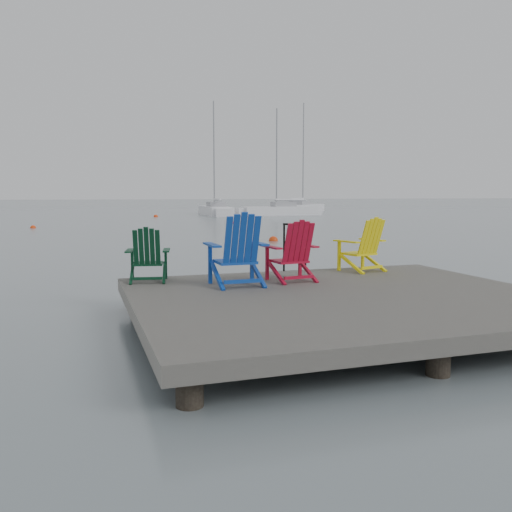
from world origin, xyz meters
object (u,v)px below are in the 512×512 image
object	(u,v)px
sailboat_far	(280,211)
buoy_b	(33,228)
sailboat_mid	(301,209)
chair_green	(148,255)
chair_blue	(238,250)
buoy_d	(156,217)
buoy_c	(236,223)
handrail	(295,242)
chair_red	(293,251)
sailboat_near	(215,211)
buoy_a	(273,241)
chair_yellow	(364,245)

from	to	relation	value
sailboat_far	buoy_b	size ratio (longest dim) A/B	31.33
sailboat_mid	chair_green	bearing A→B (deg)	-71.17
chair_green	chair_blue	xyz separation A→B (m)	(1.29, -0.85, 0.12)
sailboat_far	buoy_d	world-z (taller)	sailboat_far
sailboat_mid	buoy_c	bearing A→B (deg)	-78.71
handrail	buoy_c	size ratio (longest dim) A/B	2.36
sailboat_mid	sailboat_far	xyz separation A→B (m)	(-5.67, -8.43, 0.00)
buoy_c	chair_green	bearing A→B (deg)	-109.15
chair_red	sailboat_near	distance (m)	41.98
chair_red	buoy_a	world-z (taller)	chair_red
chair_green	buoy_d	distance (m)	38.40
chair_blue	sailboat_near	xyz separation A→B (m)	(9.90, 41.18, -0.71)
sailboat_near	buoy_b	world-z (taller)	sailboat_near
buoy_b	buoy_c	distance (m)	12.56
chair_blue	sailboat_far	xyz separation A→B (m)	(15.43, 38.65, -0.71)
sailboat_mid	chair_blue	bearing A→B (deg)	-69.47
handrail	buoy_a	xyz separation A→B (m)	(3.86, 11.73, -1.04)
chair_red	sailboat_far	xyz separation A→B (m)	(14.44, 38.50, -0.65)
chair_green	sailboat_far	world-z (taller)	sailboat_far
buoy_a	chair_blue	bearing A→B (deg)	-112.38
chair_yellow	buoy_d	bearing A→B (deg)	72.20
handrail	chair_yellow	bearing A→B (deg)	-21.82
chair_green	buoy_a	bearing A→B (deg)	72.37
buoy_b	buoy_c	xyz separation A→B (m)	(12.50, 1.27, 0.00)
chair_green	chair_blue	world-z (taller)	chair_blue
chair_blue	sailboat_near	size ratio (longest dim) A/B	0.11
chair_blue	chair_yellow	world-z (taller)	chair_blue
chair_yellow	buoy_d	xyz separation A→B (m)	(1.37, 38.03, -1.00)
chair_yellow	sailboat_near	world-z (taller)	sailboat_near
handrail	sailboat_far	bearing A→B (deg)	69.55
sailboat_mid	buoy_b	xyz separation A→B (m)	(-25.89, -21.60, -0.36)
handrail	sailboat_far	world-z (taller)	sailboat_far
chair_red	buoy_d	size ratio (longest dim) A/B	2.60
handrail	buoy_a	bearing A→B (deg)	71.76
buoy_d	buoy_a	bearing A→B (deg)	-87.10
chair_blue	buoy_d	size ratio (longest dim) A/B	2.95
chair_blue	buoy_b	distance (m)	25.96
handrail	chair_yellow	xyz separation A→B (m)	(1.19, -0.48, -0.04)
sailboat_far	buoy_a	distance (m)	27.52
chair_green	sailboat_near	xyz separation A→B (m)	(11.19, 40.33, -0.59)
chair_blue	sailboat_near	bearing A→B (deg)	75.84
sailboat_mid	buoy_a	size ratio (longest dim) A/B	30.93
buoy_d	buoy_b	bearing A→B (deg)	-123.52
chair_red	buoy_b	distance (m)	26.01
handrail	chair_blue	world-z (taller)	chair_blue
chair_blue	chair_yellow	distance (m)	2.82
chair_green	buoy_d	world-z (taller)	chair_green
handrail	chair_yellow	world-z (taller)	chair_yellow
buoy_d	handrail	bearing A→B (deg)	-93.89
sailboat_mid	buoy_d	world-z (taller)	sailboat_mid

